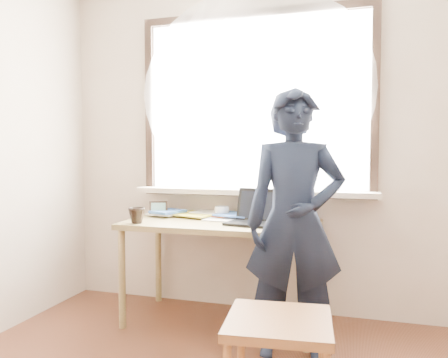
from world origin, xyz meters
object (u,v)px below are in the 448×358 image
(mug_white, at_px, (222,212))
(work_chair, at_px, (279,334))
(mug_dark, at_px, (137,215))
(laptop, at_px, (256,216))
(desk, at_px, (222,232))
(person, at_px, (295,223))

(mug_white, xyz_separation_m, work_chair, (0.64, -1.23, -0.38))
(mug_dark, distance_m, work_chair, 1.44)
(mug_white, height_order, work_chair, mug_white)
(laptop, height_order, mug_dark, laptop)
(work_chair, bearing_deg, laptop, 107.99)
(desk, height_order, person, person)
(laptop, height_order, person, person)
(desk, relative_size, person, 0.85)
(mug_dark, bearing_deg, desk, 23.40)
(mug_dark, relative_size, work_chair, 0.23)
(work_chair, bearing_deg, person, 91.84)
(laptop, bearing_deg, mug_white, 145.19)
(laptop, distance_m, work_chair, 1.13)
(work_chair, height_order, person, person)
(work_chair, bearing_deg, mug_dark, 144.71)
(laptop, xyz_separation_m, person, (0.31, -0.32, 0.01))
(person, bearing_deg, laptop, 124.38)
(mug_dark, bearing_deg, person, -5.74)
(desk, relative_size, laptop, 3.46)
(laptop, bearing_deg, work_chair, -72.01)
(person, bearing_deg, mug_dark, 164.83)
(work_chair, distance_m, person, 0.80)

